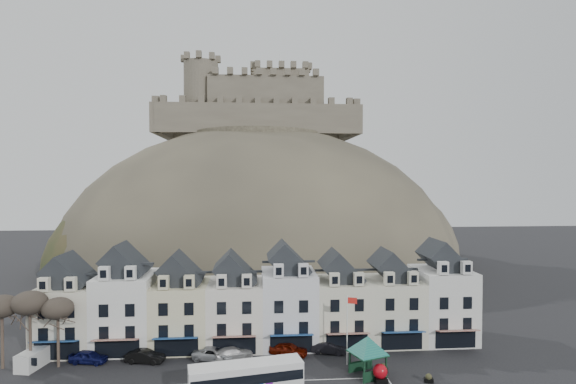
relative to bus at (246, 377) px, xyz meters
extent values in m
cube|color=beige|center=(-21.97, 13.66, 2.27)|extent=(6.80, 8.00, 8.00)
cube|color=black|center=(-21.97, 13.66, 7.47)|extent=(6.80, 5.76, 2.80)
cube|color=beige|center=(-23.46, 10.06, 7.17)|extent=(1.20, 0.80, 1.60)
cube|color=beige|center=(-20.47, 10.06, 7.17)|extent=(1.20, 0.80, 1.60)
cube|color=black|center=(-21.97, 9.63, -0.43)|extent=(5.10, 0.06, 2.20)
cube|color=navy|center=(-21.97, 8.96, 0.87)|extent=(5.10, 1.29, 0.43)
cube|color=white|center=(-15.17, 13.66, 2.87)|extent=(6.80, 8.00, 9.20)
cube|color=black|center=(-15.17, 13.66, 8.67)|extent=(6.80, 5.76, 2.80)
cube|color=white|center=(-16.66, 10.06, 8.37)|extent=(1.20, 0.80, 1.60)
cube|color=white|center=(-13.67, 10.06, 8.37)|extent=(1.20, 0.80, 1.60)
cube|color=black|center=(-15.17, 9.63, -0.43)|extent=(5.10, 0.06, 2.20)
cube|color=maroon|center=(-15.17, 8.96, 0.87)|extent=(5.10, 1.29, 0.43)
cube|color=beige|center=(-8.37, 13.66, 2.27)|extent=(6.80, 8.00, 8.00)
cube|color=black|center=(-8.37, 13.66, 7.47)|extent=(6.80, 5.76, 2.80)
cube|color=beige|center=(-9.86, 10.06, 7.17)|extent=(1.20, 0.80, 1.60)
cube|color=beige|center=(-6.87, 10.06, 7.17)|extent=(1.20, 0.80, 1.60)
cube|color=black|center=(-8.37, 9.63, -0.43)|extent=(5.10, 0.06, 2.20)
cube|color=navy|center=(-8.37, 8.96, 0.87)|extent=(5.10, 1.29, 0.43)
cube|color=silver|center=(-1.57, 13.66, 2.27)|extent=(6.80, 8.00, 8.00)
cube|color=black|center=(-1.57, 13.66, 7.47)|extent=(6.80, 5.76, 2.80)
cube|color=silver|center=(-3.06, 10.06, 7.17)|extent=(1.20, 0.80, 1.60)
cube|color=silver|center=(-0.07, 10.06, 7.17)|extent=(1.20, 0.80, 1.60)
cube|color=black|center=(-1.57, 9.63, -0.43)|extent=(5.10, 0.06, 2.20)
cube|color=maroon|center=(-1.57, 8.96, 0.87)|extent=(5.10, 1.29, 0.43)
cube|color=silver|center=(5.23, 13.66, 2.87)|extent=(6.80, 8.00, 9.20)
cube|color=black|center=(5.23, 13.66, 8.67)|extent=(6.80, 5.76, 2.80)
cube|color=silver|center=(3.74, 10.06, 8.37)|extent=(1.20, 0.80, 1.60)
cube|color=silver|center=(6.73, 10.06, 8.37)|extent=(1.20, 0.80, 1.60)
cube|color=black|center=(5.23, 9.63, -0.43)|extent=(5.10, 0.06, 2.20)
cube|color=navy|center=(5.23, 8.96, 0.87)|extent=(5.10, 1.29, 0.43)
cube|color=beige|center=(12.03, 13.66, 2.27)|extent=(6.80, 8.00, 8.00)
cube|color=black|center=(12.03, 13.66, 7.47)|extent=(6.80, 5.76, 2.80)
cube|color=beige|center=(10.54, 10.06, 7.17)|extent=(1.20, 0.80, 1.60)
cube|color=beige|center=(13.53, 10.06, 7.17)|extent=(1.20, 0.80, 1.60)
cube|color=black|center=(12.03, 9.63, -0.43)|extent=(5.10, 0.06, 2.20)
cube|color=maroon|center=(12.03, 8.96, 0.87)|extent=(5.10, 1.29, 0.43)
cube|color=beige|center=(18.83, 13.66, 2.27)|extent=(6.80, 8.00, 8.00)
cube|color=black|center=(18.83, 13.66, 7.47)|extent=(6.80, 5.76, 2.80)
cube|color=beige|center=(17.34, 10.06, 7.17)|extent=(1.20, 0.80, 1.60)
cube|color=beige|center=(20.33, 10.06, 7.17)|extent=(1.20, 0.80, 1.60)
cube|color=black|center=(18.83, 9.63, -0.43)|extent=(5.10, 0.06, 2.20)
cube|color=navy|center=(18.83, 8.96, 0.87)|extent=(5.10, 1.29, 0.43)
cube|color=silver|center=(25.63, 13.66, 2.87)|extent=(6.80, 8.00, 9.20)
cube|color=black|center=(25.63, 13.66, 8.67)|extent=(6.80, 5.76, 2.80)
cube|color=silver|center=(24.14, 10.06, 8.37)|extent=(1.20, 0.80, 1.60)
cube|color=silver|center=(27.13, 10.06, 8.37)|extent=(1.20, 0.80, 1.60)
cube|color=black|center=(25.63, 9.63, -0.43)|extent=(5.10, 0.06, 2.20)
cube|color=maroon|center=(25.63, 8.96, 0.87)|extent=(5.10, 1.29, 0.43)
ellipsoid|color=#38342B|center=(1.83, 67.66, -1.73)|extent=(96.00, 76.00, 68.00)
ellipsoid|color=#28351A|center=(-20.17, 61.66, -1.73)|extent=(52.00, 44.00, 42.00)
ellipsoid|color=#38342B|center=(25.83, 71.66, -1.73)|extent=(56.00, 48.00, 46.00)
ellipsoid|color=#28351A|center=(-2.17, 53.66, -1.73)|extent=(40.00, 28.00, 28.00)
ellipsoid|color=#38342B|center=(11.83, 55.66, -1.73)|extent=(36.00, 28.00, 24.00)
cylinder|color=#38342B|center=(1.83, 67.66, 29.27)|extent=(30.00, 30.00, 3.00)
cube|color=brown|center=(1.83, 63.66, 33.77)|extent=(48.00, 2.20, 7.00)
cube|color=brown|center=(1.83, 83.66, 33.77)|extent=(48.00, 2.20, 7.00)
cube|color=brown|center=(-22.17, 73.66, 33.77)|extent=(2.20, 22.00, 7.00)
cube|color=brown|center=(25.83, 73.66, 33.77)|extent=(2.20, 22.00, 7.00)
cube|color=brown|center=(3.83, 73.66, 39.27)|extent=(28.00, 18.00, 10.00)
cube|color=brown|center=(7.83, 75.66, 40.77)|extent=(14.00, 12.00, 13.00)
cylinder|color=brown|center=(-12.17, 69.66, 39.27)|extent=(8.40, 8.40, 18.00)
cylinder|color=silver|center=(7.83, 75.66, 49.77)|extent=(0.16, 0.16, 5.00)
cylinder|color=#3E3027|center=(-27.17, 8.16, 1.14)|extent=(0.32, 0.32, 5.74)
ellipsoid|color=#383028|center=(-27.17, 8.16, 5.24)|extent=(3.61, 3.61, 2.54)
cylinder|color=#3E3027|center=(-24.17, 8.16, 1.28)|extent=(0.32, 0.32, 6.02)
ellipsoid|color=#383028|center=(-24.17, 8.16, 5.58)|extent=(3.78, 3.78, 2.67)
cylinder|color=#3E3027|center=(-21.17, 8.16, 1.00)|extent=(0.32, 0.32, 5.46)
ellipsoid|color=#383028|center=(-21.17, 8.16, 4.90)|extent=(3.43, 3.43, 2.42)
cube|color=white|center=(0.00, 0.00, 0.09)|extent=(11.38, 4.58, 2.54)
cube|color=black|center=(0.00, 0.00, 0.24)|extent=(11.17, 4.61, 0.96)
cube|color=white|center=(0.00, 0.00, 1.25)|extent=(11.14, 4.44, 0.25)
cube|color=orange|center=(5.40, 1.04, 1.07)|extent=(0.29, 1.20, 0.28)
cylinder|color=black|center=(3.05, 1.75, -1.28)|extent=(1.01, 0.50, 0.97)
cube|color=black|center=(11.16, 4.06, -0.50)|extent=(0.20, 0.20, 2.45)
cube|color=black|center=(13.75, 5.01, -0.50)|extent=(0.20, 0.20, 2.45)
cube|color=black|center=(12.11, 1.47, -0.50)|extent=(0.20, 0.20, 2.45)
cube|color=black|center=(14.70, 2.42, -0.50)|extent=(0.20, 0.20, 2.45)
cube|color=black|center=(12.93, 3.24, 0.72)|extent=(4.33, 4.33, 0.12)
cone|color=#14585A|center=(12.93, 3.24, 1.64)|extent=(6.35, 6.35, 1.84)
cube|color=black|center=(13.85, 1.69, -1.49)|extent=(1.38, 1.38, 0.48)
sphere|color=#AA0914|center=(13.85, 1.69, -0.62)|extent=(1.51, 1.51, 1.51)
cylinder|color=silver|center=(11.32, 6.25, 2.25)|extent=(0.12, 0.12, 7.97)
cube|color=red|center=(11.84, 6.07, 5.64)|extent=(1.05, 0.37, 0.70)
cube|color=silver|center=(-23.87, 8.34, -0.76)|extent=(2.63, 4.54, 1.95)
cube|color=black|center=(-23.87, 8.34, -0.39)|extent=(1.74, 0.41, 0.83)
cube|color=black|center=(18.83, 1.16, -1.50)|extent=(1.02, 0.68, 0.47)
sphere|color=#28351A|center=(18.83, 1.16, -1.12)|extent=(0.66, 0.66, 0.66)
cube|color=black|center=(14.83, 3.96, -1.49)|extent=(1.07, 0.68, 0.49)
sphere|color=#28351A|center=(14.83, 3.96, -1.09)|extent=(0.69, 0.69, 0.69)
imported|color=#0D1041|center=(-18.17, 8.92, -1.00)|extent=(4.52, 2.47, 1.46)
imported|color=black|center=(-11.72, 8.53, -1.00)|extent=(4.63, 2.35, 1.46)
imported|color=#9C9FA4|center=(-3.94, 8.89, -1.05)|extent=(5.23, 3.25, 1.37)
imported|color=#BCBCBC|center=(-1.67, 8.90, -1.05)|extent=(5.09, 3.48, 1.37)
imported|color=#571005|center=(4.88, 9.40, -0.95)|extent=(4.96, 3.39, 1.57)
imported|color=black|center=(9.81, 9.66, -1.03)|extent=(4.48, 2.55, 1.40)
camera|label=1|loc=(0.75, -43.50, 19.40)|focal=28.00mm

